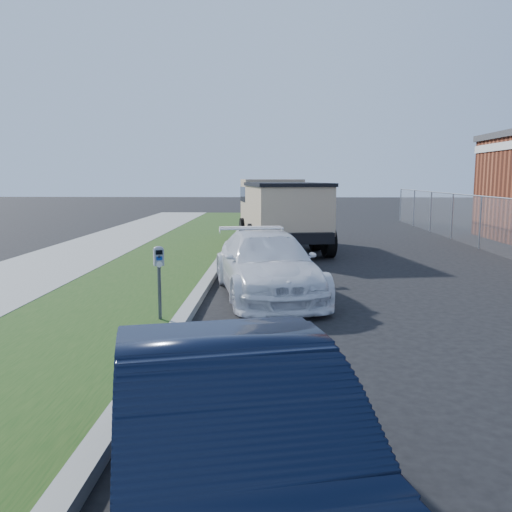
{
  "coord_description": "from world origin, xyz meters",
  "views": [
    {
      "loc": [
        -1.05,
        -8.81,
        2.42
      ],
      "look_at": [
        -1.4,
        1.0,
        1.0
      ],
      "focal_mm": 38.0,
      "sensor_mm": 36.0,
      "label": 1
    }
  ],
  "objects_px": {
    "navy_sedan": "(233,455)",
    "dump_truck": "(280,210)",
    "parking_meter": "(159,267)",
    "white_wagon": "(268,264)"
  },
  "relations": [
    {
      "from": "parking_meter",
      "to": "white_wagon",
      "type": "relative_size",
      "value": 0.27
    },
    {
      "from": "white_wagon",
      "to": "navy_sedan",
      "type": "relative_size",
      "value": 1.1
    },
    {
      "from": "white_wagon",
      "to": "navy_sedan",
      "type": "height_order",
      "value": "navy_sedan"
    },
    {
      "from": "parking_meter",
      "to": "dump_truck",
      "type": "xyz_separation_m",
      "value": [
        2.05,
        10.17,
        0.33
      ]
    },
    {
      "from": "white_wagon",
      "to": "dump_truck",
      "type": "bearing_deg",
      "value": 76.14
    },
    {
      "from": "parking_meter",
      "to": "dump_truck",
      "type": "relative_size",
      "value": 0.19
    },
    {
      "from": "navy_sedan",
      "to": "dump_truck",
      "type": "bearing_deg",
      "value": 73.53
    },
    {
      "from": "parking_meter",
      "to": "dump_truck",
      "type": "bearing_deg",
      "value": 56.28
    },
    {
      "from": "parking_meter",
      "to": "navy_sedan",
      "type": "bearing_deg",
      "value": -95.55
    },
    {
      "from": "navy_sedan",
      "to": "dump_truck",
      "type": "height_order",
      "value": "dump_truck"
    }
  ]
}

